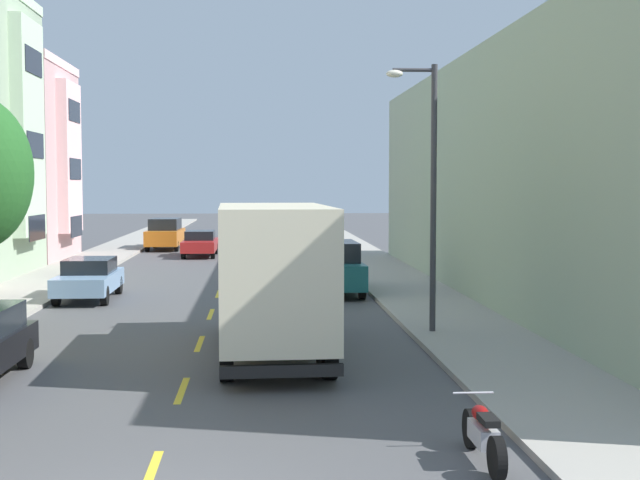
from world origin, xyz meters
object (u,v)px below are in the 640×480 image
object	(u,v)px
parked_sedan_sky	(89,278)
parked_suv_orange	(165,234)
delivery_box_truck	(272,271)
parked_suv_teal	(333,267)
parked_motorcycle	(483,435)
parked_hatchback_forest	(308,242)
street_lamp	(428,178)
moving_red_sedan	(200,243)

from	to	relation	value
parked_sedan_sky	parked_suv_orange	distance (m)	23.22
delivery_box_truck	parked_suv_teal	xyz separation A→B (m)	(2.40, 11.44, -1.01)
parked_motorcycle	parked_hatchback_forest	bearing A→B (deg)	90.82
street_lamp	parked_suv_teal	world-z (taller)	street_lamp
delivery_box_truck	parked_sedan_sky	bearing A→B (deg)	120.86
parked_sedan_sky	parked_hatchback_forest	bearing A→B (deg)	64.33
parked_suv_orange	moving_red_sedan	size ratio (longest dim) A/B	1.08
delivery_box_truck	parked_suv_teal	bearing A→B (deg)	78.17
parked_suv_teal	moving_red_sedan	bearing A→B (deg)	109.44
delivery_box_truck	parked_sedan_sky	size ratio (longest dim) A/B	1.81
parked_suv_teal	parked_hatchback_forest	size ratio (longest dim) A/B	1.20
moving_red_sedan	parked_motorcycle	bearing A→B (deg)	-79.84
street_lamp	parked_hatchback_forest	world-z (taller)	street_lamp
parked_suv_teal	street_lamp	bearing A→B (deg)	-79.14
parked_hatchback_forest	parked_motorcycle	size ratio (longest dim) A/B	1.97
parked_suv_teal	parked_motorcycle	world-z (taller)	parked_suv_teal
parked_suv_teal	parked_hatchback_forest	world-z (taller)	parked_suv_teal
moving_red_sedan	delivery_box_truck	bearing A→B (deg)	-82.77
street_lamp	moving_red_sedan	xyz separation A→B (m)	(-7.75, 26.11, -3.44)
parked_motorcycle	parked_suv_orange	bearing A→B (deg)	102.20
street_lamp	parked_sedan_sky	size ratio (longest dim) A/B	1.55
street_lamp	delivery_box_truck	bearing A→B (deg)	-150.38
parked_hatchback_forest	delivery_box_truck	bearing A→B (deg)	-94.85
parked_suv_teal	parked_hatchback_forest	xyz separation A→B (m)	(0.02, 17.04, -0.23)
street_lamp	parked_suv_orange	xyz separation A→B (m)	(-10.23, 31.32, -3.20)
parked_sedan_sky	parked_hatchback_forest	distance (m)	20.01
parked_sedan_sky	parked_hatchback_forest	world-z (taller)	parked_hatchback_forest
delivery_box_truck	moving_red_sedan	distance (m)	28.72
delivery_box_truck	parked_suv_orange	distance (m)	34.23
delivery_box_truck	parked_suv_teal	world-z (taller)	delivery_box_truck
parked_sedan_sky	parked_suv_teal	bearing A→B (deg)	6.54
parked_sedan_sky	moving_red_sedan	xyz separation A→B (m)	(2.64, 18.01, 0.00)
parked_suv_orange	street_lamp	bearing A→B (deg)	-71.91
parked_sedan_sky	parked_suv_teal	distance (m)	8.70
parked_hatchback_forest	parked_motorcycle	world-z (taller)	parked_hatchback_forest
delivery_box_truck	moving_red_sedan	xyz separation A→B (m)	(-3.61, 28.46, -1.24)
moving_red_sedan	street_lamp	bearing A→B (deg)	-73.46
parked_suv_teal	parked_hatchback_forest	bearing A→B (deg)	89.93
parked_hatchback_forest	moving_red_sedan	xyz separation A→B (m)	(-6.03, -0.02, -0.01)
street_lamp	delivery_box_truck	xyz separation A→B (m)	(-4.14, -2.35, -2.20)
delivery_box_truck	parked_suv_orange	size ratio (longest dim) A/B	1.69
delivery_box_truck	parked_suv_orange	bearing A→B (deg)	100.24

